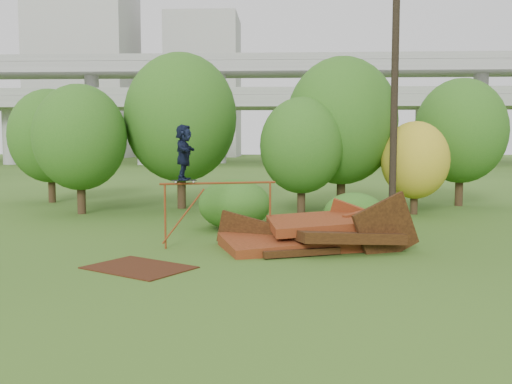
{
  "coord_description": "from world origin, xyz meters",
  "views": [
    {
      "loc": [
        -0.05,
        -14.15,
        3.03
      ],
      "look_at": [
        -0.8,
        2.0,
        1.6
      ],
      "focal_mm": 40.0,
      "sensor_mm": 36.0,
      "label": 1
    }
  ],
  "objects_px": {
    "scrap_pile": "(313,236)",
    "utility_pole": "(395,90)",
    "flat_plate": "(139,268)",
    "skater": "(184,152)"
  },
  "relations": [
    {
      "from": "scrap_pile",
      "to": "skater",
      "type": "height_order",
      "value": "skater"
    },
    {
      "from": "scrap_pile",
      "to": "utility_pole",
      "type": "xyz_separation_m",
      "value": [
        3.47,
        6.54,
        4.66
      ]
    },
    {
      "from": "skater",
      "to": "utility_pole",
      "type": "height_order",
      "value": "utility_pole"
    },
    {
      "from": "flat_plate",
      "to": "scrap_pile",
      "type": "bearing_deg",
      "value": 32.1
    },
    {
      "from": "skater",
      "to": "flat_plate",
      "type": "bearing_deg",
      "value": 163.82
    },
    {
      "from": "scrap_pile",
      "to": "utility_pole",
      "type": "distance_m",
      "value": 8.74
    },
    {
      "from": "skater",
      "to": "utility_pole",
      "type": "distance_m",
      "value": 9.95
    },
    {
      "from": "scrap_pile",
      "to": "flat_plate",
      "type": "height_order",
      "value": "scrap_pile"
    },
    {
      "from": "flat_plate",
      "to": "skater",
      "type": "bearing_deg",
      "value": 76.25
    },
    {
      "from": "skater",
      "to": "utility_pole",
      "type": "relative_size",
      "value": 0.16
    }
  ]
}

